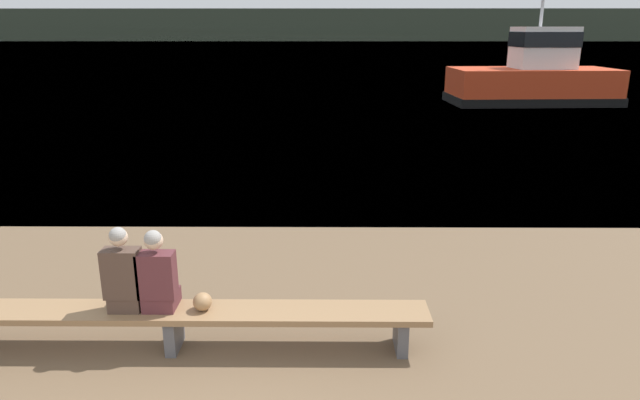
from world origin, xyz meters
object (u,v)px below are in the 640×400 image
bench_main (173,317)px  shopping_bag (202,302)px  person_right (158,276)px  tugboat_red (534,80)px  person_left (123,275)px

bench_main → shopping_bag: size_ratio=26.02×
person_right → tugboat_red: tugboat_red is taller
person_right → tugboat_red: bearing=61.7°
bench_main → person_left: bearing=179.4°
shopping_bag → tugboat_red: size_ratio=0.03×
bench_main → tugboat_red: 24.38m
person_right → bench_main: bearing=-2.7°
tugboat_red → person_right: bearing=148.7°
person_left → shopping_bag: bearing=-0.7°
person_left → person_right: 0.37m
bench_main → tugboat_red: bearing=62.0°
shopping_bag → bench_main: bearing=179.2°
bench_main → shopping_bag: 0.39m
tugboat_red → person_left: bearing=148.0°
bench_main → person_right: person_right is taller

